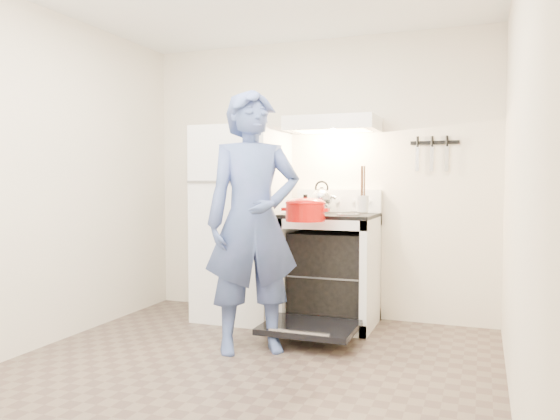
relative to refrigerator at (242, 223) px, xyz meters
The scene contains 15 objects.
floor 1.78m from the refrigerator, 68.20° to the right, with size 3.60×3.60×0.00m, color brown.
back_wall 0.79m from the refrigerator, 31.11° to the left, with size 3.20×0.02×2.50m, color beige.
refrigerator is the anchor object (origin of this frame).
stove_body 0.90m from the refrigerator, ahead, with size 0.76×0.65×0.92m, color white.
cooktop 0.81m from the refrigerator, ahead, with size 0.76×0.65×0.03m, color black.
backsplash 0.89m from the refrigerator, 20.94° to the left, with size 0.76×0.07×0.20m, color white.
oven_door 1.23m from the refrigerator, 35.13° to the right, with size 0.70×0.54×0.04m, color black.
oven_rack 0.91m from the refrigerator, ahead, with size 0.60×0.52×0.01m, color slate.
range_hood 1.19m from the refrigerator, ahead, with size 0.76×0.50×0.12m, color white.
knife_strip 1.81m from the refrigerator, 11.61° to the left, with size 0.40×0.02×0.03m, color black.
pizza_stone 0.91m from the refrigerator, ahead, with size 0.36×0.36×0.02m, color #906F4E.
tea_kettle 0.75m from the refrigerator, 10.85° to the left, with size 0.23×0.19×0.28m, color #B8B8BD, non-canonical shape.
utensil_jar 1.14m from the refrigerator, ahead, with size 0.09×0.09×0.13m, color silver.
person 1.00m from the refrigerator, 61.15° to the right, with size 0.68×0.45×1.87m, color navy.
dutch_oven 0.91m from the refrigerator, 33.34° to the right, with size 0.37×0.30×0.24m, color red, non-canonical shape.
Camera 1 is at (1.44, -2.99, 1.23)m, focal length 35.00 mm.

